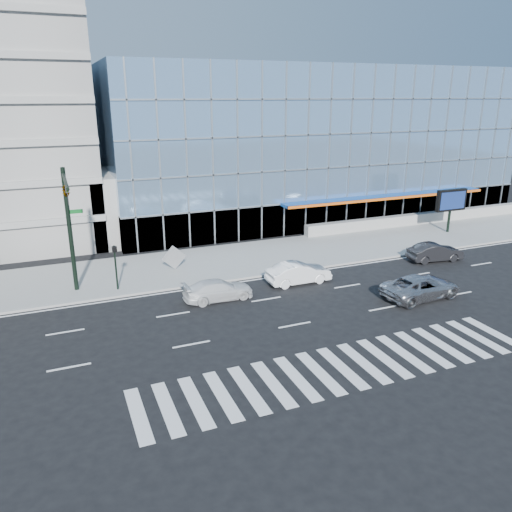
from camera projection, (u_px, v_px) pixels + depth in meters
The scene contains 13 objects.
ground at pixel (266, 299), 31.61m from camera, with size 160.00×160.00×0.00m, color black.
sidewalk at pixel (225, 261), 38.61m from camera, with size 120.00×8.00×0.15m, color gray.
theatre_building at pixel (288, 139), 57.23m from camera, with size 42.00×26.00×15.00m, color #7FA8D3.
ramp_block at pixel (124, 205), 44.31m from camera, with size 6.00×8.00×6.00m, color gray.
retaining_wall at pixel (438, 216), 50.34m from camera, with size 30.00×0.80×1.00m, color gray.
traffic_signal at pixel (67, 204), 29.71m from camera, with size 1.14×5.74×8.00m.
ped_signal_post at pixel (115, 261), 32.19m from camera, with size 0.30×0.33×3.00m.
marquee_sign at pixel (451, 201), 45.69m from camera, with size 3.20×0.43×4.00m.
silver_suv at pixel (421, 287), 31.65m from camera, with size 2.44×5.30×1.47m, color #AEAEB2.
white_suv at pixel (218, 290), 31.41m from camera, with size 1.81×4.45×1.29m, color silver.
white_sedan at pixel (298, 273), 34.12m from camera, with size 1.56×4.47×1.47m, color white.
dark_sedan at pixel (435, 252), 38.69m from camera, with size 1.49×4.28×1.41m, color black.
tilted_panel at pixel (174, 257), 36.30m from camera, with size 1.30×0.06×1.30m, color gray.
Camera 1 is at (-11.78, -26.74, 12.37)m, focal length 35.00 mm.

